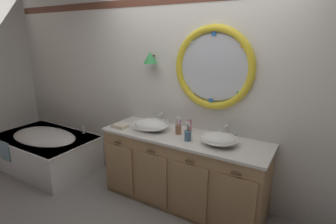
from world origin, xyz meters
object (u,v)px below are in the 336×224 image
(bathtub, at_px, (46,148))
(sink_basin_left, at_px, (150,125))
(folded_hand_towel, at_px, (120,126))
(toothbrush_holder_right, at_px, (188,135))
(sink_basin_right, at_px, (219,139))
(soap_dispenser, at_px, (189,125))
(toothbrush_holder_left, at_px, (178,129))

(bathtub, distance_m, sink_basin_left, 1.85)
(bathtub, xyz_separation_m, folded_hand_towel, (1.35, 0.16, 0.55))
(sink_basin_left, xyz_separation_m, folded_hand_towel, (-0.37, -0.12, -0.05))
(folded_hand_towel, bearing_deg, toothbrush_holder_right, 3.36)
(sink_basin_left, height_order, sink_basin_right, sink_basin_left)
(folded_hand_towel, bearing_deg, bathtub, -173.44)
(bathtub, distance_m, soap_dispenser, 2.28)
(sink_basin_right, relative_size, toothbrush_holder_left, 1.91)
(toothbrush_holder_left, height_order, folded_hand_towel, toothbrush_holder_left)
(toothbrush_holder_left, distance_m, soap_dispenser, 0.17)
(soap_dispenser, bearing_deg, sink_basin_right, -24.58)
(toothbrush_holder_right, xyz_separation_m, soap_dispenser, (-0.12, 0.27, 0.01))
(sink_basin_right, distance_m, soap_dispenser, 0.49)
(sink_basin_left, relative_size, folded_hand_towel, 2.33)
(bathtub, bearing_deg, sink_basin_left, 9.19)
(sink_basin_left, relative_size, sink_basin_right, 1.16)
(toothbrush_holder_right, relative_size, soap_dispenser, 1.25)
(sink_basin_right, relative_size, folded_hand_towel, 2.01)
(toothbrush_holder_left, bearing_deg, soap_dispenser, 67.14)
(toothbrush_holder_right, bearing_deg, soap_dispenser, 113.38)
(bathtub, relative_size, toothbrush_holder_left, 7.33)
(bathtub, height_order, folded_hand_towel, folded_hand_towel)
(sink_basin_left, height_order, folded_hand_towel, sink_basin_left)
(sink_basin_left, bearing_deg, folded_hand_towel, -161.71)
(toothbrush_holder_right, distance_m, folded_hand_towel, 0.91)
(sink_basin_left, bearing_deg, sink_basin_right, 0.00)
(bathtub, relative_size, toothbrush_holder_right, 6.99)
(toothbrush_holder_right, relative_size, folded_hand_towel, 1.10)
(toothbrush_holder_left, bearing_deg, bathtub, -170.96)
(toothbrush_holder_left, distance_m, folded_hand_towel, 0.75)
(sink_basin_right, bearing_deg, folded_hand_towel, -174.30)
(soap_dispenser, relative_size, folded_hand_towel, 0.89)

